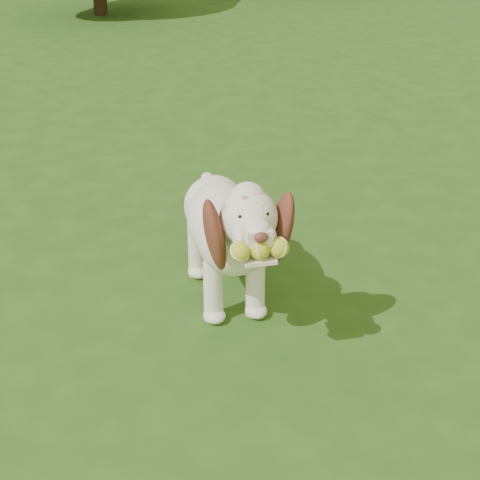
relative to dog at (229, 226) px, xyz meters
name	(u,v)px	position (x,y,z in m)	size (l,w,h in m)	color
ground	(330,336)	(0.26, -0.39, -0.36)	(80.00, 80.00, 0.00)	#264C15
dog	(229,226)	(0.00, 0.00, 0.00)	(0.48, 1.04, 0.68)	white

